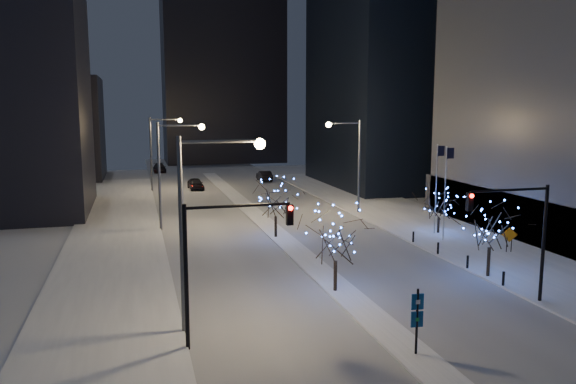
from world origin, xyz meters
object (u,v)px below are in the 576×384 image
object	(u,v)px
construction_sign	(509,237)
holiday_tree_median_far	(276,200)
traffic_signal_west	(219,250)
wayfinding_sign	(417,315)
street_lamp_east	(351,154)
traffic_signal_east	(522,225)
holiday_tree_median_near	(336,236)
street_lamp_w_near	(203,206)
car_far	(160,168)
car_near	(196,184)
holiday_tree_plaza_far	(439,204)
street_lamp_w_far	(159,143)
street_lamp_w_mid	(171,160)
holiday_tree_plaza_near	(490,226)
car_mid	(264,176)

from	to	relation	value
construction_sign	holiday_tree_median_far	bearing A→B (deg)	169.23
traffic_signal_west	wayfinding_sign	bearing A→B (deg)	-22.74
street_lamp_east	traffic_signal_west	xyz separation A→B (m)	(-18.52, -30.00, -1.69)
traffic_signal_east	holiday_tree_median_near	world-z (taller)	traffic_signal_east
construction_sign	wayfinding_sign	bearing A→B (deg)	-116.80
holiday_tree_median_far	wayfinding_sign	size ratio (longest dim) A/B	1.56
traffic_signal_west	holiday_tree_median_far	world-z (taller)	traffic_signal_west
street_lamp_w_near	holiday_tree_median_near	xyz separation A→B (m)	(8.49, 3.91, -2.92)
traffic_signal_west	car_far	world-z (taller)	traffic_signal_west
car_near	holiday_tree_plaza_far	distance (m)	38.38
traffic_signal_east	construction_sign	bearing A→B (deg)	55.53
traffic_signal_east	car_near	xyz separation A→B (m)	(-13.05, 51.38, -3.97)
car_far	wayfinding_sign	bearing A→B (deg)	-84.96
holiday_tree_plaza_far	street_lamp_w_far	bearing A→B (deg)	124.59
street_lamp_east	traffic_signal_east	world-z (taller)	street_lamp_east
street_lamp_w_near	street_lamp_w_far	xyz separation A→B (m)	(0.00, 50.00, 0.00)
street_lamp_w_mid	street_lamp_east	xyz separation A→B (m)	(19.02, 3.00, -0.05)
wayfinding_sign	holiday_tree_plaza_near	bearing A→B (deg)	46.39
wayfinding_sign	car_mid	bearing A→B (deg)	87.33
holiday_tree_median_near	holiday_tree_plaza_near	bearing A→B (deg)	0.74
traffic_signal_west	holiday_tree_plaza_far	xyz separation A→B (m)	(22.51, 18.64, -1.98)
street_lamp_w_far	wayfinding_sign	world-z (taller)	street_lamp_w_far
holiday_tree_median_near	car_near	bearing A→B (deg)	94.52
street_lamp_w_near	wayfinding_sign	world-z (taller)	street_lamp_w_near
street_lamp_w_near	holiday_tree_plaza_near	distance (m)	20.07
car_mid	holiday_tree_plaza_far	distance (m)	40.49
car_mid	construction_sign	world-z (taller)	construction_sign
holiday_tree_median_near	holiday_tree_plaza_far	xyz separation A→B (m)	(14.51, 12.73, -0.80)
holiday_tree_median_far	construction_sign	world-z (taller)	holiday_tree_median_far
traffic_signal_east	street_lamp_east	bearing A→B (deg)	87.74
car_mid	wayfinding_sign	size ratio (longest dim) A/B	1.49
holiday_tree_plaza_far	traffic_signal_east	bearing A→B (deg)	-106.22
holiday_tree_median_near	holiday_tree_plaza_near	xyz separation A→B (m)	(10.94, 0.14, 0.01)
traffic_signal_west	car_near	size ratio (longest dim) A/B	1.52
street_lamp_w_mid	car_mid	xyz separation A→B (m)	(16.03, 31.47, -5.70)
holiday_tree_plaza_near	street_lamp_w_mid	bearing A→B (deg)	132.85
traffic_signal_east	street_lamp_w_far	bearing A→B (deg)	109.32
traffic_signal_west	traffic_signal_east	world-z (taller)	same
car_near	street_lamp_w_far	bearing A→B (deg)	-179.12
street_lamp_w_near	street_lamp_w_far	size ratio (longest dim) A/B	1.00
car_far	holiday_tree_median_near	bearing A→B (deg)	-84.55
holiday_tree_median_far	street_lamp_east	bearing A→B (deg)	40.58
street_lamp_east	car_far	world-z (taller)	street_lamp_east
car_mid	holiday_tree_plaza_near	xyz separation A→B (m)	(3.40, -52.43, 2.79)
street_lamp_w_near	car_near	distance (m)	50.93
street_lamp_w_far	wayfinding_sign	xyz separation A→B (m)	(8.98, -55.56, -4.51)
street_lamp_w_mid	traffic_signal_west	world-z (taller)	street_lamp_w_mid
street_lamp_w_far	holiday_tree_plaza_near	size ratio (longest dim) A/B	1.92
car_mid	wayfinding_sign	xyz separation A→B (m)	(-7.05, -62.03, 1.20)
street_lamp_w_near	holiday_tree_plaza_near	size ratio (longest dim) A/B	1.92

